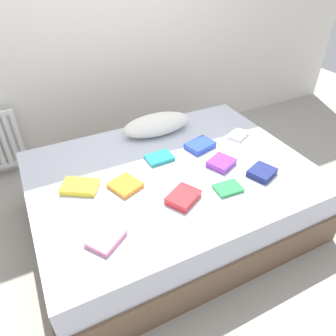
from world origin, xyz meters
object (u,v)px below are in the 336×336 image
textbook_orange (125,185)px  textbook_blue (200,145)px  radiator (0,141)px  textbook_white (238,135)px  textbook_purple (221,163)px  textbook_navy (262,172)px  textbook_red (183,197)px  textbook_pink (106,238)px  textbook_yellow (80,187)px  pillow (157,124)px  textbook_teal (160,158)px  textbook_green (228,188)px  bed (171,196)px

textbook_orange → textbook_blue: bearing=-5.6°
radiator → textbook_white: 2.09m
textbook_purple → textbook_white: size_ratio=1.03×
textbook_navy → textbook_red: bearing=157.0°
textbook_orange → textbook_purple: bearing=-27.4°
textbook_pink → textbook_orange: 0.46m
textbook_yellow → textbook_purple: 1.01m
textbook_yellow → textbook_orange: size_ratio=1.27×
textbook_orange → textbook_red: bearing=-65.9°
pillow → textbook_blue: bearing=-61.0°
textbook_red → textbook_teal: bearing=53.7°
textbook_blue → textbook_white: 0.38m
pillow → textbook_green: (0.10, -0.89, -0.07)m
textbook_purple → textbook_teal: (-0.37, 0.27, -0.01)m
radiator → textbook_teal: (1.08, -1.05, 0.14)m
textbook_red → textbook_teal: 0.48m
textbook_pink → bed: bearing=-0.4°
textbook_yellow → textbook_red: 0.69m
pillow → textbook_yellow: (-0.77, -0.44, -0.06)m
pillow → textbook_teal: 0.41m
textbook_purple → textbook_pink: textbook_purple is taller
textbook_navy → textbook_green: (-0.30, -0.02, -0.01)m
radiator → textbook_green: 2.06m
radiator → textbook_pink: size_ratio=2.88×
textbook_purple → textbook_white: 0.46m
textbook_navy → textbook_red: (-0.62, 0.02, 0.00)m
radiator → textbook_purple: 1.97m
textbook_red → textbook_orange: bearing=105.8°
radiator → textbook_teal: 1.51m
textbook_purple → textbook_blue: bearing=69.0°
bed → textbook_pink: (-0.62, -0.42, 0.27)m
textbook_blue → textbook_teal: bearing=166.6°
bed → textbook_pink: bearing=-145.7°
textbook_blue → textbook_white: textbook_blue is taller
textbook_pink → radiator: bearing=71.9°
textbook_purple → textbook_navy: (0.19, -0.22, 0.00)m
textbook_blue → textbook_navy: same height
textbook_red → textbook_navy: bearing=-31.1°
pillow → textbook_teal: bearing=-112.1°
textbook_orange → textbook_green: bearing=-49.7°
textbook_teal → textbook_purple: bearing=-38.0°
textbook_yellow → radiator: bearing=144.0°
textbook_yellow → textbook_purple: size_ratio=1.32×
textbook_yellow → textbook_green: (0.87, -0.45, -0.01)m
pillow → textbook_purple: pillow is taller
radiator → pillow: bearing=-28.8°
textbook_navy → textbook_green: bearing=163.4°
textbook_blue → textbook_green: bearing=-114.7°
textbook_white → textbook_yellow: bearing=156.0°
pillow → textbook_navy: size_ratio=3.37×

